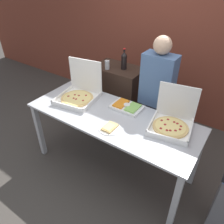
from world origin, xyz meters
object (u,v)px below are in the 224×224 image
object	(u,v)px
veggie_tray	(127,107)
pizza_box_far_left	(79,93)
soda_bottle	(124,60)
paper_plate_front_right	(110,128)
soda_can_silver	(107,65)
person_guest_cap	(156,98)
pizza_box_far_right	(172,121)

from	to	relation	value
veggie_tray	pizza_box_far_left	bearing A→B (deg)	-167.31
soda_bottle	paper_plate_front_right	bearing A→B (deg)	-65.82
paper_plate_front_right	soda_can_silver	bearing A→B (deg)	126.70
veggie_tray	person_guest_cap	xyz separation A→B (m)	(0.20, 0.38, -0.00)
paper_plate_front_right	soda_can_silver	size ratio (longest dim) A/B	1.97
pizza_box_far_right	soda_can_silver	distance (m)	1.25
pizza_box_far_right	soda_bottle	size ratio (longest dim) A/B	1.73
paper_plate_front_right	soda_bottle	world-z (taller)	soda_bottle
pizza_box_far_left	soda_can_silver	xyz separation A→B (m)	(0.06, 0.54, 0.21)
pizza_box_far_left	soda_bottle	xyz separation A→B (m)	(0.25, 0.68, 0.27)
pizza_box_far_left	paper_plate_front_right	xyz separation A→B (m)	(0.68, -0.30, -0.07)
veggie_tray	soda_bottle	size ratio (longest dim) A/B	1.26
pizza_box_far_right	soda_bottle	xyz separation A→B (m)	(-0.96, 0.57, 0.28)
soda_bottle	person_guest_cap	bearing A→B (deg)	-14.57
pizza_box_far_left	veggie_tray	xyz separation A→B (m)	(0.63, 0.14, -0.06)
paper_plate_front_right	person_guest_cap	size ratio (longest dim) A/B	0.15
pizza_box_far_right	pizza_box_far_left	bearing A→B (deg)	174.95
soda_bottle	soda_can_silver	size ratio (longest dim) A/B	2.35
veggie_tray	pizza_box_far_right	bearing A→B (deg)	-3.74
pizza_box_far_left	veggie_tray	distance (m)	0.65
pizza_box_far_right	paper_plate_front_right	bearing A→B (deg)	-152.49
pizza_box_far_right	person_guest_cap	world-z (taller)	person_guest_cap
soda_bottle	soda_can_silver	bearing A→B (deg)	-144.82
pizza_box_far_left	soda_can_silver	bearing A→B (deg)	74.32
pizza_box_far_right	veggie_tray	xyz separation A→B (m)	(-0.58, 0.04, -0.05)
pizza_box_far_left	paper_plate_front_right	bearing A→B (deg)	-33.24
pizza_box_far_right	paper_plate_front_right	world-z (taller)	pizza_box_far_right
pizza_box_far_left	person_guest_cap	size ratio (longest dim) A/B	0.33
soda_can_silver	person_guest_cap	bearing A→B (deg)	-1.38
pizza_box_far_left	paper_plate_front_right	size ratio (longest dim) A/B	2.26
veggie_tray	soda_can_silver	xyz separation A→B (m)	(-0.57, 0.40, 0.27)
pizza_box_far_left	pizza_box_far_right	xyz separation A→B (m)	(1.21, 0.10, -0.01)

